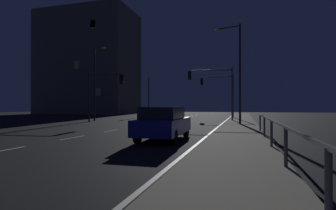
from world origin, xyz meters
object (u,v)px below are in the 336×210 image
at_px(car, 164,123).
at_px(building_distant, 89,64).
at_px(street_lamp_median, 236,65).
at_px(traffic_light_far_center, 213,83).
at_px(traffic_light_mid_left, 219,87).
at_px(street_lamp_mid_block, 149,92).
at_px(street_lamp_far_end, 96,77).
at_px(traffic_light_far_left, 104,87).

xyz_separation_m(car, building_distant, (-29.82, 39.54, 10.47)).
distance_m(car, building_distant, 50.62).
distance_m(car, street_lamp_median, 11.90).
relative_size(car, traffic_light_far_center, 0.79).
height_order(traffic_light_mid_left, street_lamp_mid_block, street_lamp_mid_block).
distance_m(street_lamp_median, street_lamp_far_end, 15.40).
bearing_deg(street_lamp_mid_block, street_lamp_median, -52.83).
bearing_deg(street_lamp_median, street_lamp_far_end, 168.73).
bearing_deg(street_lamp_mid_block, street_lamp_far_end, -90.12).
distance_m(traffic_light_mid_left, building_distant, 34.66).
distance_m(car, traffic_light_far_center, 17.00).
height_order(street_lamp_mid_block, building_distant, building_distant).
bearing_deg(building_distant, street_lamp_median, -41.28).
xyz_separation_m(traffic_light_mid_left, street_lamp_far_end, (-12.47, -10.49, 0.63)).
height_order(traffic_light_far_left, street_lamp_far_end, street_lamp_far_end).
relative_size(traffic_light_mid_left, street_lamp_mid_block, 0.87).
bearing_deg(traffic_light_far_center, traffic_light_far_left, -155.21).
bearing_deg(street_lamp_far_end, traffic_light_mid_left, 40.07).
height_order(street_lamp_far_end, building_distant, building_distant).
relative_size(traffic_light_far_center, street_lamp_median, 0.68).
bearing_deg(street_lamp_far_end, street_lamp_mid_block, 89.88).
xyz_separation_m(traffic_light_far_left, traffic_light_mid_left, (10.39, 12.32, 0.61)).
xyz_separation_m(street_lamp_far_end, building_distant, (-17.77, 25.85, 6.46)).
bearing_deg(street_lamp_far_end, street_lamp_median, -11.27).
relative_size(traffic_light_far_left, building_distant, 0.23).
bearing_deg(street_lamp_far_end, building_distant, 124.51).
xyz_separation_m(street_lamp_median, street_lamp_mid_block, (-15.07, 19.87, -1.04)).
bearing_deg(traffic_light_mid_left, building_distant, 153.07).
bearing_deg(building_distant, traffic_light_mid_left, -26.93).
height_order(traffic_light_far_left, street_lamp_median, street_lamp_median).
xyz_separation_m(traffic_light_far_center, traffic_light_mid_left, (-0.02, 7.51, 0.05)).
bearing_deg(traffic_light_mid_left, car, -91.01).
distance_m(traffic_light_far_center, traffic_light_far_left, 11.48).
height_order(car, street_lamp_mid_block, street_lamp_mid_block).
distance_m(traffic_light_far_left, street_lamp_far_end, 3.03).
bearing_deg(traffic_light_far_left, building_distant, 125.65).
distance_m(traffic_light_far_center, traffic_light_mid_left, 7.51).
xyz_separation_m(traffic_light_mid_left, building_distant, (-30.25, 15.36, 7.09)).
xyz_separation_m(traffic_light_far_center, street_lamp_far_end, (-12.49, -2.98, 0.68)).
distance_m(car, street_lamp_mid_block, 32.98).
height_order(car, street_lamp_far_end, street_lamp_far_end).
height_order(traffic_light_far_center, traffic_light_mid_left, traffic_light_mid_left).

